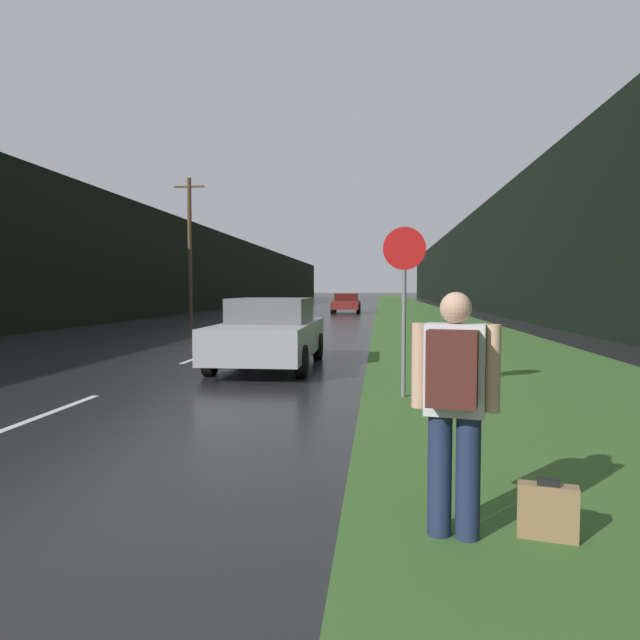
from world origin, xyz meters
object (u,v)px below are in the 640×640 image
object	(u,v)px
stop_sign	(404,294)
car_passing_far	(346,303)
car_passing_near	(270,333)
suitcase	(547,512)
hitchhiker_with_backpack	(454,399)

from	to	relation	value
stop_sign	car_passing_far	world-z (taller)	stop_sign
car_passing_near	car_passing_far	bearing A→B (deg)	-90.00
stop_sign	car_passing_near	xyz separation A→B (m)	(-2.82, 3.42, -0.90)
stop_sign	suitcase	size ratio (longest dim) A/B	6.23
stop_sign	car_passing_near	size ratio (longest dim) A/B	0.57
stop_sign	car_passing_far	bearing A→B (deg)	94.94
hitchhiker_with_backpack	car_passing_near	xyz separation A→B (m)	(-2.94, 8.61, -0.22)
stop_sign	car_passing_near	distance (m)	4.52
hitchhiker_with_backpack	car_passing_near	bearing A→B (deg)	121.58
hitchhiker_with_backpack	car_passing_far	bearing A→B (deg)	107.17
stop_sign	hitchhiker_with_backpack	bearing A→B (deg)	-88.65
car_passing_near	car_passing_far	size ratio (longest dim) A/B	1.12
hitchhiker_with_backpack	suitcase	size ratio (longest dim) A/B	3.93
car_passing_far	stop_sign	bearing A→B (deg)	94.94
suitcase	car_passing_far	xyz separation A→B (m)	(-3.59, 37.74, 0.53)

